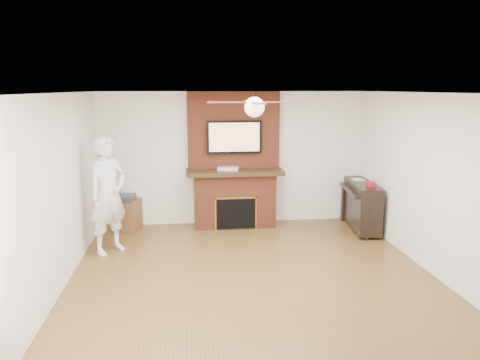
{
  "coord_description": "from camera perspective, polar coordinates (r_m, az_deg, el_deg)",
  "views": [
    {
      "loc": [
        -0.88,
        -5.98,
        2.56
      ],
      "look_at": [
        -0.08,
        0.9,
        1.2
      ],
      "focal_mm": 35.0,
      "sensor_mm": 36.0,
      "label": 1
    }
  ],
  "objects": [
    {
      "name": "cable_box",
      "position": [
        8.58,
        -1.45,
        1.41
      ],
      "size": [
        0.42,
        0.29,
        0.05
      ],
      "primitive_type": "cube",
      "rotation": [
        0.0,
        0.0,
        -0.22
      ],
      "color": "silver",
      "rests_on": "fireplace"
    },
    {
      "name": "fireplace",
      "position": [
        8.71,
        -0.73,
        0.81
      ],
      "size": [
        1.78,
        0.64,
        2.5
      ],
      "color": "brown",
      "rests_on": "ground"
    },
    {
      "name": "candle_cream",
      "position": [
        8.75,
        0.35,
        -5.42
      ],
      "size": [
        0.07,
        0.07,
        0.13
      ],
      "primitive_type": "cylinder",
      "color": "beige",
      "rests_on": "ground"
    },
    {
      "name": "piano",
      "position": [
        8.83,
        14.6,
        -2.9
      ],
      "size": [
        0.65,
        1.38,
        0.97
      ],
      "rotation": [
        0.0,
        0.0,
        -0.12
      ],
      "color": "black",
      "rests_on": "ground"
    },
    {
      "name": "room_shell",
      "position": [
        6.18,
        1.71,
        -1.09
      ],
      "size": [
        5.36,
        5.86,
        2.86
      ],
      "color": "brown",
      "rests_on": "ground"
    },
    {
      "name": "candle_blue",
      "position": [
        8.79,
        0.38,
        -5.47
      ],
      "size": [
        0.06,
        0.06,
        0.09
      ],
      "primitive_type": "cylinder",
      "color": "#323E96",
      "rests_on": "ground"
    },
    {
      "name": "candle_orange",
      "position": [
        8.75,
        -0.95,
        -5.48
      ],
      "size": [
        0.07,
        0.07,
        0.11
      ],
      "primitive_type": "cylinder",
      "color": "orange",
      "rests_on": "ground"
    },
    {
      "name": "side_table",
      "position": [
        8.83,
        -14.11,
        -4.01
      ],
      "size": [
        0.67,
        0.67,
        0.65
      ],
      "rotation": [
        0.0,
        0.0,
        -0.2
      ],
      "color": "brown",
      "rests_on": "ground"
    },
    {
      "name": "person",
      "position": [
        7.55,
        -15.78,
        -1.78
      ],
      "size": [
        0.79,
        0.81,
        1.85
      ],
      "primitive_type": "imported",
      "rotation": [
        0.0,
        0.0,
        0.82
      ],
      "color": "silver",
      "rests_on": "ground"
    },
    {
      "name": "candle_green",
      "position": [
        8.69,
        -0.59,
        -5.69
      ],
      "size": [
        0.07,
        0.07,
        0.08
      ],
      "primitive_type": "cylinder",
      "color": "#397C31",
      "rests_on": "ground"
    },
    {
      "name": "ceiling_fan",
      "position": [
        6.04,
        1.77,
        8.98
      ],
      "size": [
        1.21,
        1.21,
        0.31
      ],
      "color": "black",
      "rests_on": "room_shell"
    },
    {
      "name": "tv",
      "position": [
        8.57,
        -0.71,
        5.26
      ],
      "size": [
        1.0,
        0.08,
        0.6
      ],
      "color": "black",
      "rests_on": "fireplace"
    }
  ]
}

